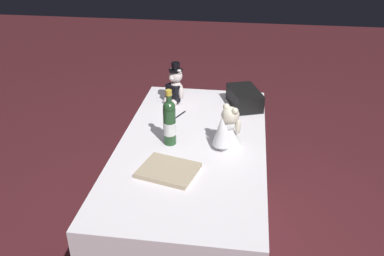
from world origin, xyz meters
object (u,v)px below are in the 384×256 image
object	(u,v)px
teddy_bear_groom	(175,88)
teddy_bear_bride	(227,130)
gift_case_black	(244,98)
guestbook	(168,170)
signing_pen	(180,115)
champagne_bottle	(169,122)

from	to	relation	value
teddy_bear_groom	teddy_bear_bride	bearing A→B (deg)	35.63
teddy_bear_bride	gift_case_black	xyz separation A→B (m)	(-0.55, 0.08, -0.05)
teddy_bear_groom	guestbook	bearing A→B (deg)	7.56
guestbook	signing_pen	bearing A→B (deg)	-161.65
signing_pen	guestbook	xyz separation A→B (m)	(0.65, 0.04, 0.01)
teddy_bear_bride	signing_pen	distance (m)	0.49
gift_case_black	guestbook	bearing A→B (deg)	-22.76
champagne_bottle	signing_pen	bearing A→B (deg)	179.97
signing_pen	teddy_bear_groom	bearing A→B (deg)	-160.45
champagne_bottle	gift_case_black	distance (m)	0.69
teddy_bear_groom	gift_case_black	size ratio (longest dim) A/B	0.86
champagne_bottle	gift_case_black	world-z (taller)	champagne_bottle
gift_case_black	guestbook	size ratio (longest dim) A/B	1.19
teddy_bear_bride	champagne_bottle	bearing A→B (deg)	-88.69
champagne_bottle	signing_pen	xyz separation A→B (m)	(-0.36, 0.00, -0.13)
champagne_bottle	teddy_bear_groom	bearing A→B (deg)	-173.11
teddy_bear_bride	guestbook	bearing A→B (deg)	-43.09
teddy_bear_groom	teddy_bear_bride	size ratio (longest dim) A/B	1.15
teddy_bear_bride	gift_case_black	bearing A→B (deg)	171.78
teddy_bear_bride	champagne_bottle	size ratio (longest dim) A/B	0.76
teddy_bear_bride	gift_case_black	distance (m)	0.56
teddy_bear_groom	champagne_bottle	distance (m)	0.55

